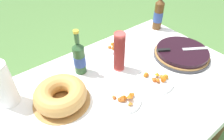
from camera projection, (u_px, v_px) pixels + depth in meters
The scene contains 12 objects.
garden_table at pixel (124, 95), 1.26m from camera, with size 1.55×1.01×0.75m.
tablecloth at pixel (124, 88), 1.22m from camera, with size 1.56×1.02×0.10m.
berry_tart at pixel (182, 53), 1.42m from camera, with size 0.39×0.39×0.06m.
serving_knife at pixel (179, 49), 1.40m from camera, with size 0.33×0.22×0.01m.
bundt_cake at pixel (61, 95), 1.09m from camera, with size 0.32×0.32×0.11m.
cup_stack at pixel (119, 52), 1.25m from camera, with size 0.07×0.07×0.27m.
cider_bottle_green at pixel (79, 58), 1.24m from camera, with size 0.08×0.08×0.30m.
cider_bottle_amber at pixel (158, 14), 1.67m from camera, with size 0.08×0.08×0.34m.
snack_plate_near at pixel (124, 99), 1.12m from camera, with size 0.20×0.20×0.06m.
snack_plate_left at pixel (113, 46), 1.52m from camera, with size 0.19×0.19×0.06m.
snack_plate_right at pixel (155, 80), 1.24m from camera, with size 0.24×0.24×0.06m.
paper_towel_roll at pixel (3, 85), 1.04m from camera, with size 0.11×0.11×0.26m.
Camera 1 is at (-0.59, -0.62, 1.62)m, focal length 32.00 mm.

